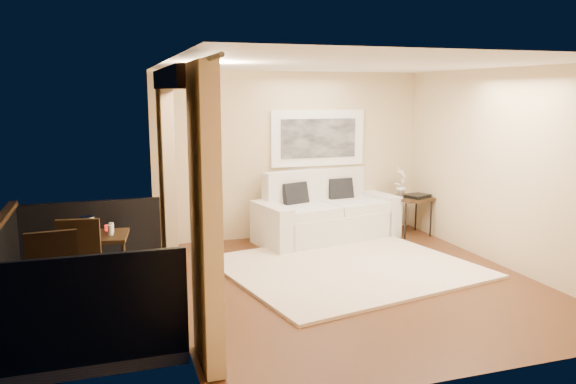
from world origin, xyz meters
TOP-DOWN VIEW (x-y plane):
  - floor at (0.00, 0.00)m, footprint 5.00×5.00m
  - room_shell at (-2.13, 0.00)m, footprint 5.00×6.40m
  - balcony at (-3.31, 0.00)m, footprint 1.81×2.60m
  - curtains at (-2.11, 0.00)m, footprint 0.16×4.80m
  - artwork at (0.46, 2.46)m, footprint 1.62×0.07m
  - rug at (0.16, 0.53)m, footprint 3.65×3.33m
  - sofa at (0.44, 2.10)m, footprint 2.46×1.45m
  - side_table at (1.93, 1.91)m, footprint 0.69×0.69m
  - tray at (2.00, 1.82)m, footprint 0.46×0.41m
  - orchid at (1.80, 2.04)m, footprint 0.31×0.31m
  - bistro_table at (-3.00, 0.59)m, footprint 0.68×0.68m
  - balcony_chair_far at (-3.21, 0.11)m, footprint 0.51×0.52m
  - balcony_chair_near at (-3.42, -0.74)m, footprint 0.50×0.51m
  - ice_bucket at (-3.15, 0.73)m, footprint 0.18×0.18m
  - candle at (-2.93, 0.77)m, footprint 0.06×0.06m
  - vase at (-3.07, 0.42)m, footprint 0.04×0.04m
  - glass_a at (-2.89, 0.54)m, footprint 0.06×0.06m
  - glass_b at (-2.88, 0.66)m, footprint 0.06×0.06m

SIDE VIEW (x-z plane):
  - floor at x=0.00m, z-range 0.00..0.00m
  - rug at x=0.16m, z-range 0.00..0.04m
  - balcony at x=-3.31m, z-range -0.41..0.76m
  - sofa at x=0.44m, z-range -0.16..0.95m
  - side_table at x=1.93m, z-range 0.27..0.91m
  - balcony_chair_far at x=-3.21m, z-range 0.09..1.13m
  - bistro_table at x=-3.00m, z-range 0.27..0.99m
  - balcony_chair_near at x=-3.42m, z-range 0.09..1.18m
  - tray at x=2.00m, z-range 0.65..0.70m
  - candle at x=-2.93m, z-range 0.71..0.78m
  - glass_a at x=-2.89m, z-range 0.71..0.83m
  - glass_b at x=-2.88m, z-range 0.71..0.83m
  - vase at x=-3.07m, z-range 0.71..0.89m
  - ice_bucket at x=-3.15m, z-range 0.71..0.91m
  - orchid at x=1.80m, z-range 0.65..1.14m
  - curtains at x=-2.11m, z-range 0.02..2.66m
  - artwork at x=0.46m, z-range 1.16..2.08m
  - room_shell at x=-2.13m, z-range 0.02..5.02m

